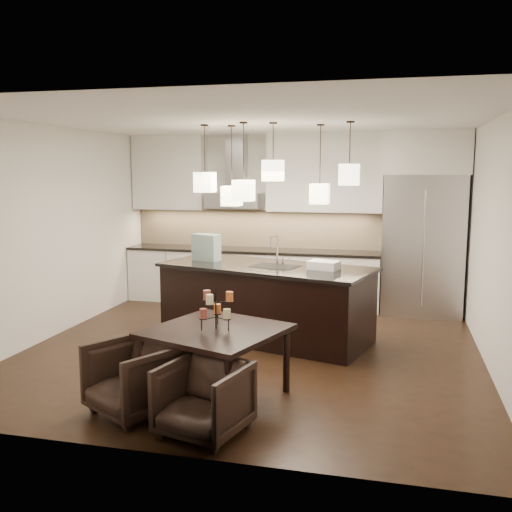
% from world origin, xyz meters
% --- Properties ---
extents(floor, '(5.50, 5.50, 0.02)m').
position_xyz_m(floor, '(0.00, 0.00, -0.01)').
color(floor, black).
rests_on(floor, ground).
extents(ceiling, '(5.50, 5.50, 0.02)m').
position_xyz_m(ceiling, '(0.00, 0.00, 2.81)').
color(ceiling, white).
rests_on(ceiling, wall_back).
extents(wall_back, '(5.50, 0.02, 2.80)m').
position_xyz_m(wall_back, '(0.00, 2.76, 1.40)').
color(wall_back, silver).
rests_on(wall_back, ground).
extents(wall_front, '(5.50, 0.02, 2.80)m').
position_xyz_m(wall_front, '(0.00, -2.76, 1.40)').
color(wall_front, silver).
rests_on(wall_front, ground).
extents(wall_left, '(0.02, 5.50, 2.80)m').
position_xyz_m(wall_left, '(-2.76, 0.00, 1.40)').
color(wall_left, silver).
rests_on(wall_left, ground).
extents(wall_right, '(0.02, 5.50, 2.80)m').
position_xyz_m(wall_right, '(2.76, 0.00, 1.40)').
color(wall_right, silver).
rests_on(wall_right, ground).
extents(refrigerator, '(1.20, 0.72, 2.15)m').
position_xyz_m(refrigerator, '(2.10, 2.38, 1.07)').
color(refrigerator, '#B7B7BA').
rests_on(refrigerator, floor).
extents(fridge_panel, '(1.26, 0.72, 0.65)m').
position_xyz_m(fridge_panel, '(2.10, 2.38, 2.47)').
color(fridge_panel, silver).
rests_on(fridge_panel, refrigerator).
extents(lower_cabinets, '(4.21, 0.62, 0.88)m').
position_xyz_m(lower_cabinets, '(-0.62, 2.43, 0.44)').
color(lower_cabinets, silver).
rests_on(lower_cabinets, floor).
extents(countertop, '(4.21, 0.66, 0.04)m').
position_xyz_m(countertop, '(-0.62, 2.43, 0.90)').
color(countertop, black).
rests_on(countertop, lower_cabinets).
extents(backsplash, '(4.21, 0.02, 0.63)m').
position_xyz_m(backsplash, '(-0.62, 2.73, 1.24)').
color(backsplash, tan).
rests_on(backsplash, countertop).
extents(upper_cab_left, '(1.25, 0.35, 1.25)m').
position_xyz_m(upper_cab_left, '(-2.10, 2.57, 2.17)').
color(upper_cab_left, silver).
rests_on(upper_cab_left, wall_back).
extents(upper_cab_right, '(1.85, 0.35, 1.25)m').
position_xyz_m(upper_cab_right, '(0.55, 2.57, 2.17)').
color(upper_cab_right, silver).
rests_on(upper_cab_right, wall_back).
extents(hood_canopy, '(0.90, 0.52, 0.24)m').
position_xyz_m(hood_canopy, '(-0.93, 2.48, 1.72)').
color(hood_canopy, '#B7B7BA').
rests_on(hood_canopy, wall_back).
extents(hood_chimney, '(0.30, 0.28, 0.96)m').
position_xyz_m(hood_chimney, '(-0.93, 2.59, 2.32)').
color(hood_chimney, '#B7B7BA').
rests_on(hood_chimney, hood_canopy).
extents(fruit_bowl, '(0.33, 0.33, 0.06)m').
position_xyz_m(fruit_bowl, '(-1.38, 2.38, 0.95)').
color(fruit_bowl, silver).
rests_on(fruit_bowl, countertop).
extents(island_body, '(2.86, 1.75, 0.94)m').
position_xyz_m(island_body, '(0.06, 0.51, 0.47)').
color(island_body, black).
rests_on(island_body, floor).
extents(island_top, '(2.97, 1.85, 0.04)m').
position_xyz_m(island_top, '(0.06, 0.51, 0.96)').
color(island_top, black).
rests_on(island_top, island_body).
extents(faucet, '(0.17, 0.28, 0.41)m').
position_xyz_m(faucet, '(0.19, 0.58, 1.19)').
color(faucet, silver).
rests_on(faucet, island_top).
extents(tote_bag, '(0.40, 0.28, 0.36)m').
position_xyz_m(tote_bag, '(-0.83, 0.71, 1.17)').
color(tote_bag, '#1B4534').
rests_on(tote_bag, island_top).
extents(food_container, '(0.42, 0.34, 0.11)m').
position_xyz_m(food_container, '(0.83, 0.38, 1.04)').
color(food_container, silver).
rests_on(food_container, island_top).
extents(dining_table, '(1.48, 1.48, 0.70)m').
position_xyz_m(dining_table, '(0.03, -1.56, 0.35)').
color(dining_table, black).
rests_on(dining_table, floor).
extents(candelabra, '(0.42, 0.42, 0.41)m').
position_xyz_m(candelabra, '(0.03, -1.56, 0.90)').
color(candelabra, black).
rests_on(candelabra, dining_table).
extents(candle_a, '(0.09, 0.09, 0.09)m').
position_xyz_m(candle_a, '(0.16, -1.60, 0.86)').
color(candle_a, beige).
rests_on(candle_a, candelabra).
extents(candle_b, '(0.09, 0.09, 0.09)m').
position_xyz_m(candle_b, '(0.01, -1.44, 0.86)').
color(candle_b, '#C96328').
rests_on(candle_b, candelabra).
extents(candle_c, '(0.09, 0.09, 0.09)m').
position_xyz_m(candle_c, '(-0.06, -1.65, 0.86)').
color(candle_c, brown).
rests_on(candle_c, candelabra).
extents(candle_d, '(0.09, 0.09, 0.09)m').
position_xyz_m(candle_d, '(0.16, -1.52, 1.01)').
color(candle_d, '#C96328').
rests_on(candle_d, candelabra).
extents(candle_e, '(0.09, 0.09, 0.09)m').
position_xyz_m(candle_e, '(-0.07, -1.51, 1.01)').
color(candle_e, brown).
rests_on(candle_e, candelabra).
extents(candle_f, '(0.09, 0.09, 0.09)m').
position_xyz_m(candle_f, '(0.01, -1.68, 1.01)').
color(candle_f, beige).
rests_on(candle_f, candelabra).
extents(armchair_left, '(0.98, 0.99, 0.67)m').
position_xyz_m(armchair_left, '(-0.59, -2.09, 0.33)').
color(armchair_left, black).
rests_on(armchair_left, floor).
extents(armchair_right, '(0.81, 0.83, 0.62)m').
position_xyz_m(armchair_right, '(0.17, -2.35, 0.31)').
color(armchair_right, black).
rests_on(armchair_right, floor).
extents(pendant_a, '(0.24, 0.24, 0.26)m').
position_xyz_m(pendant_a, '(-0.76, 0.48, 2.06)').
color(pendant_a, beige).
rests_on(pendant_a, ceiling).
extents(pendant_b, '(0.24, 0.24, 0.26)m').
position_xyz_m(pendant_b, '(-0.45, 0.67, 1.88)').
color(pendant_b, beige).
rests_on(pendant_b, ceiling).
extents(pendant_c, '(0.24, 0.24, 0.26)m').
position_xyz_m(pendant_c, '(0.18, 0.35, 2.21)').
color(pendant_c, beige).
rests_on(pendant_c, ceiling).
extents(pendant_d, '(0.24, 0.24, 0.26)m').
position_xyz_m(pendant_d, '(0.71, 0.79, 1.91)').
color(pendant_d, beige).
rests_on(pendant_d, ceiling).
extents(pendant_e, '(0.24, 0.24, 0.26)m').
position_xyz_m(pendant_e, '(1.12, 0.43, 2.16)').
color(pendant_e, beige).
rests_on(pendant_e, ceiling).
extents(pendant_f, '(0.24, 0.24, 0.26)m').
position_xyz_m(pendant_f, '(-0.17, 0.23, 1.96)').
color(pendant_f, beige).
rests_on(pendant_f, ceiling).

